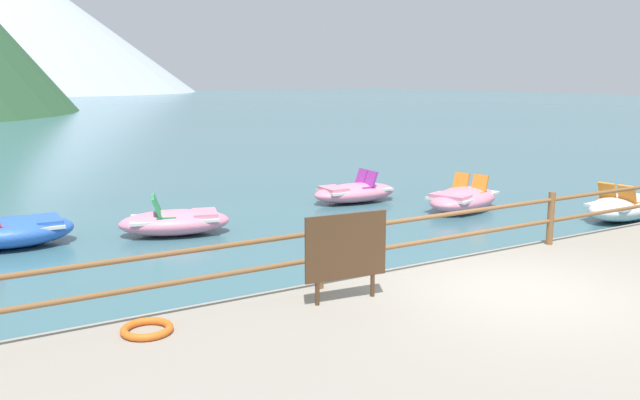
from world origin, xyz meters
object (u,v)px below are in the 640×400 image
(sign_board, at_px, (346,248))
(pedal_boat_2, at_px, (175,222))
(pedal_boat_0, at_px, (463,198))
(pedal_boat_5, at_px, (624,207))
(life_ring, at_px, (147,329))
(pedal_boat_3, at_px, (15,231))
(pedal_boat_4, at_px, (354,192))

(sign_board, distance_m, pedal_boat_2, 6.39)
(pedal_boat_0, height_order, pedal_boat_5, pedal_boat_5)
(life_ring, relative_size, pedal_boat_3, 0.27)
(pedal_boat_4, bearing_deg, sign_board, -124.50)
(pedal_boat_3, relative_size, pedal_boat_5, 0.91)
(life_ring, height_order, pedal_boat_5, pedal_boat_5)
(life_ring, distance_m, pedal_boat_2, 6.52)
(life_ring, relative_size, pedal_boat_0, 0.22)
(pedal_boat_0, distance_m, pedal_boat_4, 2.90)
(sign_board, bearing_deg, pedal_boat_0, 36.73)
(pedal_boat_2, xyz_separation_m, pedal_boat_4, (5.34, 1.09, -0.01))
(life_ring, relative_size, pedal_boat_4, 0.25)
(pedal_boat_5, bearing_deg, pedal_boat_2, 157.42)
(pedal_boat_3, distance_m, pedal_boat_5, 13.48)
(pedal_boat_0, relative_size, pedal_boat_4, 1.13)
(pedal_boat_0, bearing_deg, pedal_boat_3, 169.33)
(pedal_boat_2, bearing_deg, pedal_boat_5, -22.58)
(pedal_boat_2, height_order, pedal_boat_4, pedal_boat_2)
(pedal_boat_0, xyz_separation_m, pedal_boat_4, (-1.75, 2.31, -0.03))
(sign_board, bearing_deg, pedal_boat_2, 92.15)
(pedal_boat_3, relative_size, pedal_boat_4, 0.92)
(sign_board, relative_size, pedal_boat_2, 0.46)
(life_ring, bearing_deg, pedal_boat_5, 9.90)
(sign_board, xyz_separation_m, pedal_boat_3, (-3.29, 7.03, -0.82))
(pedal_boat_3, xyz_separation_m, pedal_boat_5, (12.64, -4.68, -0.01))
(pedal_boat_4, bearing_deg, pedal_boat_5, -50.08)
(pedal_boat_0, xyz_separation_m, pedal_boat_2, (-7.09, 1.22, -0.02))
(sign_board, bearing_deg, pedal_boat_4, 55.50)
(sign_board, distance_m, life_ring, 2.70)
(life_ring, distance_m, pedal_boat_0, 10.62)
(pedal_boat_0, relative_size, pedal_boat_2, 1.09)
(pedal_boat_2, distance_m, pedal_boat_4, 5.45)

